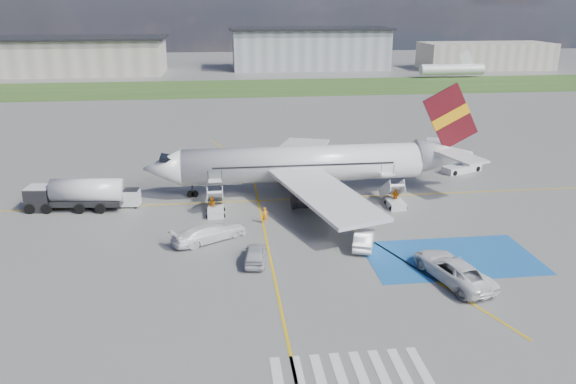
# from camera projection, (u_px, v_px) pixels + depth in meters

# --- Properties ---
(ground) EXTENTS (400.00, 400.00, 0.00)m
(ground) POSITION_uv_depth(u_px,v_px,m) (324.00, 244.00, 49.33)
(ground) COLOR #60605E
(ground) RESTS_ON ground
(grass_strip) EXTENTS (400.00, 30.00, 0.01)m
(grass_strip) POSITION_uv_depth(u_px,v_px,m) (255.00, 88.00, 138.61)
(grass_strip) COLOR #2D4C1E
(grass_strip) RESTS_ON ground
(taxiway_line_main) EXTENTS (120.00, 0.20, 0.01)m
(taxiway_line_main) POSITION_uv_depth(u_px,v_px,m) (304.00, 199.00, 60.61)
(taxiway_line_main) COLOR gold
(taxiway_line_main) RESTS_ON ground
(taxiway_line_cross) EXTENTS (0.20, 60.00, 0.01)m
(taxiway_line_cross) POSITION_uv_depth(u_px,v_px,m) (280.00, 305.00, 39.36)
(taxiway_line_cross) COLOR gold
(taxiway_line_cross) RESTS_ON ground
(taxiway_line_diag) EXTENTS (20.71, 56.45, 0.01)m
(taxiway_line_diag) POSITION_uv_depth(u_px,v_px,m) (304.00, 199.00, 60.61)
(taxiway_line_diag) COLOR gold
(taxiway_line_diag) RESTS_ON ground
(staging_box) EXTENTS (14.00, 8.00, 0.01)m
(staging_box) POSITION_uv_depth(u_px,v_px,m) (451.00, 258.00, 46.71)
(staging_box) COLOR #1A559D
(staging_box) RESTS_ON ground
(crosswalk) EXTENTS (9.00, 4.00, 0.01)m
(crosswalk) POSITION_uv_depth(u_px,v_px,m) (350.00, 373.00, 32.21)
(crosswalk) COLOR silver
(crosswalk) RESTS_ON ground
(terminal_west) EXTENTS (60.00, 22.00, 10.00)m
(terminal_west) POSITION_uv_depth(u_px,v_px,m) (59.00, 56.00, 163.64)
(terminal_west) COLOR gray
(terminal_west) RESTS_ON ground
(terminal_centre) EXTENTS (48.00, 18.00, 12.00)m
(terminal_centre) POSITION_uv_depth(u_px,v_px,m) (310.00, 49.00, 176.54)
(terminal_centre) COLOR gray
(terminal_centre) RESTS_ON ground
(terminal_east) EXTENTS (40.00, 16.00, 8.00)m
(terminal_east) POSITION_uv_depth(u_px,v_px,m) (485.00, 56.00, 176.86)
(terminal_east) COLOR gray
(terminal_east) RESTS_ON ground
(airliner) EXTENTS (36.81, 32.95, 11.92)m
(airliner) POSITION_uv_depth(u_px,v_px,m) (316.00, 163.00, 61.57)
(airliner) COLOR silver
(airliner) RESTS_ON ground
(airstairs_fwd) EXTENTS (1.90, 5.20, 3.60)m
(airstairs_fwd) POSITION_uv_depth(u_px,v_px,m) (216.00, 208.00, 56.23)
(airstairs_fwd) COLOR silver
(airstairs_fwd) RESTS_ON ground
(airstairs_aft) EXTENTS (1.90, 5.20, 3.60)m
(airstairs_aft) POSITION_uv_depth(u_px,v_px,m) (395.00, 200.00, 58.33)
(airstairs_aft) COLOR silver
(airstairs_aft) RESTS_ON ground
(fuel_tanker) EXTENTS (9.80, 3.66, 3.27)m
(fuel_tanker) POSITION_uv_depth(u_px,v_px,m) (76.00, 197.00, 57.12)
(fuel_tanker) COLOR black
(fuel_tanker) RESTS_ON ground
(gpu_cart) EXTENTS (2.43, 1.72, 1.90)m
(gpu_cart) POSITION_uv_depth(u_px,v_px,m) (129.00, 199.00, 58.12)
(gpu_cart) COLOR silver
(gpu_cart) RESTS_ON ground
(belt_loader) EXTENTS (5.75, 3.63, 1.67)m
(belt_loader) POSITION_uv_depth(u_px,v_px,m) (462.00, 169.00, 70.14)
(belt_loader) COLOR silver
(belt_loader) RESTS_ON ground
(car_silver_a) EXTENTS (2.25, 4.52, 1.48)m
(car_silver_a) POSITION_uv_depth(u_px,v_px,m) (255.00, 254.00, 45.67)
(car_silver_a) COLOR #B4B6BC
(car_silver_a) RESTS_ON ground
(car_silver_b) EXTENTS (3.00, 4.85, 1.51)m
(car_silver_b) POSITION_uv_depth(u_px,v_px,m) (364.00, 239.00, 48.54)
(car_silver_b) COLOR silver
(car_silver_b) RESTS_ON ground
(van_white_a) EXTENTS (4.13, 6.54, 2.27)m
(van_white_a) POSITION_uv_depth(u_px,v_px,m) (453.00, 266.00, 42.72)
(van_white_a) COLOR white
(van_white_a) RESTS_ON ground
(van_white_b) EXTENTS (5.63, 4.45, 2.06)m
(van_white_b) POSITION_uv_depth(u_px,v_px,m) (209.00, 230.00, 49.76)
(van_white_b) COLOR white
(van_white_b) RESTS_ON ground
(crew_fwd) EXTENTS (0.62, 0.44, 1.59)m
(crew_fwd) POSITION_uv_depth(u_px,v_px,m) (265.00, 215.00, 53.75)
(crew_fwd) COLOR orange
(crew_fwd) RESTS_ON ground
(crew_nose) EXTENTS (0.89, 0.97, 1.63)m
(crew_nose) POSITION_uv_depth(u_px,v_px,m) (212.00, 205.00, 56.43)
(crew_nose) COLOR orange
(crew_nose) RESTS_ON ground
(crew_aft) EXTENTS (1.03, 1.06, 1.78)m
(crew_aft) POSITION_uv_depth(u_px,v_px,m) (396.00, 197.00, 58.55)
(crew_aft) COLOR orange
(crew_aft) RESTS_ON ground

